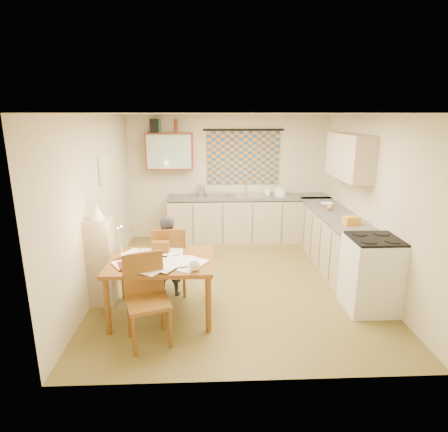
{
  "coord_description": "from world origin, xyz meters",
  "views": [
    {
      "loc": [
        -0.4,
        -5.31,
        2.49
      ],
      "look_at": [
        -0.17,
        0.2,
        0.99
      ],
      "focal_mm": 30.0,
      "sensor_mm": 36.0,
      "label": 1
    }
  ],
  "objects_px": {
    "counter_right": "(338,244)",
    "dining_table": "(162,287)",
    "stove": "(371,274)",
    "person": "(168,256)",
    "counter_back": "(251,219)",
    "shelf_stand": "(101,262)",
    "chair_far": "(170,273)"
  },
  "relations": [
    {
      "from": "counter_right",
      "to": "dining_table",
      "type": "height_order",
      "value": "counter_right"
    },
    {
      "from": "stove",
      "to": "person",
      "type": "relative_size",
      "value": 0.85
    },
    {
      "from": "person",
      "to": "counter_back",
      "type": "bearing_deg",
      "value": -112.55
    },
    {
      "from": "counter_right",
      "to": "shelf_stand",
      "type": "distance_m",
      "value": 3.67
    },
    {
      "from": "stove",
      "to": "dining_table",
      "type": "xyz_separation_m",
      "value": [
        -2.7,
        -0.04,
        -0.11
      ]
    },
    {
      "from": "counter_right",
      "to": "dining_table",
      "type": "bearing_deg",
      "value": -154.33
    },
    {
      "from": "person",
      "to": "shelf_stand",
      "type": "bearing_deg",
      "value": 22.95
    },
    {
      "from": "stove",
      "to": "dining_table",
      "type": "bearing_deg",
      "value": -179.25
    },
    {
      "from": "dining_table",
      "to": "shelf_stand",
      "type": "height_order",
      "value": "shelf_stand"
    },
    {
      "from": "dining_table",
      "to": "chair_far",
      "type": "height_order",
      "value": "chair_far"
    },
    {
      "from": "counter_back",
      "to": "stove",
      "type": "height_order",
      "value": "stove"
    },
    {
      "from": "stove",
      "to": "person",
      "type": "xyz_separation_m",
      "value": [
        -2.68,
        0.52,
        0.09
      ]
    },
    {
      "from": "counter_back",
      "to": "stove",
      "type": "relative_size",
      "value": 3.35
    },
    {
      "from": "counter_back",
      "to": "person",
      "type": "height_order",
      "value": "person"
    },
    {
      "from": "shelf_stand",
      "to": "counter_back",
      "type": "bearing_deg",
      "value": 48.28
    },
    {
      "from": "counter_back",
      "to": "person",
      "type": "relative_size",
      "value": 2.83
    },
    {
      "from": "counter_right",
      "to": "shelf_stand",
      "type": "relative_size",
      "value": 2.48
    },
    {
      "from": "counter_back",
      "to": "counter_right",
      "type": "relative_size",
      "value": 1.12
    },
    {
      "from": "chair_far",
      "to": "shelf_stand",
      "type": "relative_size",
      "value": 0.85
    },
    {
      "from": "chair_far",
      "to": "stove",
      "type": "bearing_deg",
      "value": 163.84
    },
    {
      "from": "chair_far",
      "to": "dining_table",
      "type": "bearing_deg",
      "value": 81.81
    },
    {
      "from": "person",
      "to": "stove",
      "type": "bearing_deg",
      "value": 177.76
    },
    {
      "from": "dining_table",
      "to": "shelf_stand",
      "type": "distance_m",
      "value": 0.93
    },
    {
      "from": "counter_back",
      "to": "chair_far",
      "type": "height_order",
      "value": "chair_far"
    },
    {
      "from": "person",
      "to": "chair_far",
      "type": "bearing_deg",
      "value": -103.77
    },
    {
      "from": "counter_right",
      "to": "stove",
      "type": "height_order",
      "value": "stove"
    },
    {
      "from": "counter_right",
      "to": "person",
      "type": "height_order",
      "value": "person"
    },
    {
      "from": "shelf_stand",
      "to": "stove",
      "type": "bearing_deg",
      "value": -4.8
    },
    {
      "from": "dining_table",
      "to": "shelf_stand",
      "type": "bearing_deg",
      "value": 158.56
    },
    {
      "from": "stove",
      "to": "shelf_stand",
      "type": "height_order",
      "value": "shelf_stand"
    },
    {
      "from": "counter_back",
      "to": "shelf_stand",
      "type": "distance_m",
      "value": 3.44
    },
    {
      "from": "counter_right",
      "to": "person",
      "type": "relative_size",
      "value": 2.53
    }
  ]
}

